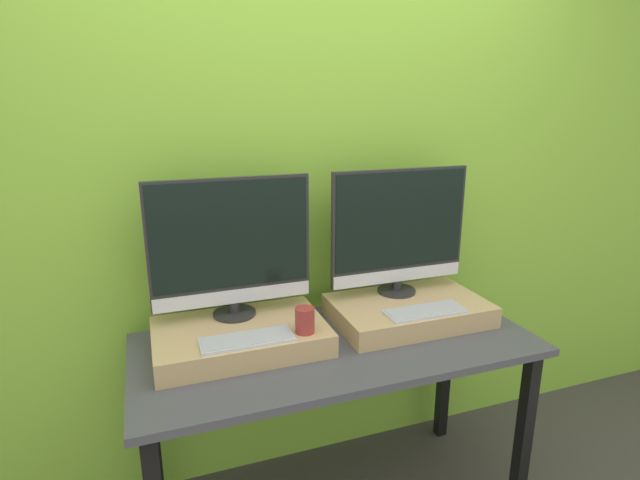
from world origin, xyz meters
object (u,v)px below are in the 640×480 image
Objects in this scene: monitor_left at (231,246)px; keyboard_right at (425,311)px; mug at (305,320)px; monitor_right at (399,229)px; keyboard_left at (247,339)px.

keyboard_right is (0.72, -0.24, -0.28)m from monitor_left.
monitor_left is 6.52× the size of mug.
monitor_left is 0.72m from monitor_right.
monitor_right is at bearing 25.28° from mug.
mug is 0.29× the size of keyboard_right.
monitor_right is (0.72, 0.24, 0.28)m from keyboard_left.
monitor_right is at bearing 18.34° from keyboard_left.
keyboard_left is 0.81m from monitor_right.
monitor_right reaches higher than keyboard_right.
monitor_right is 0.37m from keyboard_right.
monitor_left is 1.88× the size of keyboard_left.
monitor_right is at bearing 90.00° from keyboard_right.
monitor_left is at bearing 131.99° from mug.
keyboard_left is at bearing -161.66° from monitor_right.
mug reaches higher than keyboard_left.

